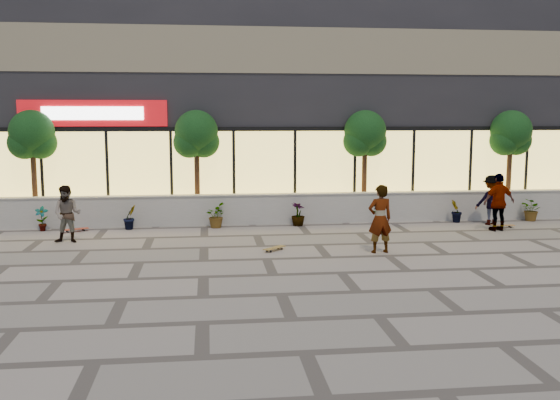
{
  "coord_description": "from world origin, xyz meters",
  "views": [
    {
      "loc": [
        -3.13,
        -14.23,
        3.73
      ],
      "look_at": [
        -1.06,
        3.5,
        1.3
      ],
      "focal_mm": 40.0,
      "sensor_mm": 36.0,
      "label": 1
    }
  ],
  "objects": [
    {
      "name": "tree_east",
      "position": [
        8.0,
        7.7,
        2.99
      ],
      "size": [
        1.6,
        1.5,
        3.92
      ],
      "color": "#492A1A",
      "rests_on": "ground"
    },
    {
      "name": "shrub_f",
      "position": [
        5.5,
        6.45,
        0.41
      ],
      "size": [
        0.55,
        0.57,
        0.81
      ],
      "primitive_type": "imported",
      "rotation": [
        0.0,
        0.0,
        4.1
      ],
      "color": "black",
      "rests_on": "ground"
    },
    {
      "name": "shrub_e",
      "position": [
        2.7,
        6.45,
        0.41
      ],
      "size": [
        0.46,
        0.35,
        0.81
      ],
      "primitive_type": "imported",
      "rotation": [
        0.0,
        0.0,
        3.28
      ],
      "color": "black",
      "rests_on": "ground"
    },
    {
      "name": "skateboard_right_near",
      "position": [
        6.67,
        5.31,
        0.08
      ],
      "size": [
        0.77,
        0.28,
        0.09
      ],
      "rotation": [
        0.0,
        0.0,
        -0.12
      ],
      "color": "#966331",
      "rests_on": "ground"
    },
    {
      "name": "ground",
      "position": [
        0.0,
        0.0,
        0.0
      ],
      "size": [
        80.0,
        80.0,
        0.0
      ],
      "primitive_type": "plane",
      "color": "gray",
      "rests_on": "ground"
    },
    {
      "name": "skater_right_near",
      "position": [
        6.23,
        4.78,
        0.94
      ],
      "size": [
        1.16,
        0.62,
        1.88
      ],
      "primitive_type": "imported",
      "rotation": [
        0.0,
        0.0,
        3.3
      ],
      "color": "white",
      "rests_on": "ground"
    },
    {
      "name": "shrub_a",
      "position": [
        -8.5,
        6.45,
        0.41
      ],
      "size": [
        0.43,
        0.29,
        0.81
      ],
      "primitive_type": "imported",
      "color": "black",
      "rests_on": "ground"
    },
    {
      "name": "skater_left",
      "position": [
        -7.25,
        4.45,
        0.85
      ],
      "size": [
        0.89,
        0.73,
        1.7
      ],
      "primitive_type": "imported",
      "rotation": [
        0.0,
        0.0,
        -0.11
      ],
      "color": "#887D57",
      "rests_on": "ground"
    },
    {
      "name": "skateboard_left",
      "position": [
        -7.4,
        6.2,
        0.08
      ],
      "size": [
        0.83,
        0.54,
        0.1
      ],
      "rotation": [
        0.0,
        0.0,
        0.44
      ],
      "color": "#AE3A20",
      "rests_on": "ground"
    },
    {
      "name": "shrub_d",
      "position": [
        -0.1,
        6.45,
        0.41
      ],
      "size": [
        0.64,
        0.64,
        0.81
      ],
      "primitive_type": "imported",
      "rotation": [
        0.0,
        0.0,
        2.46
      ],
      "color": "black",
      "rests_on": "ground"
    },
    {
      "name": "tree_mideast",
      "position": [
        2.5,
        7.7,
        2.99
      ],
      "size": [
        1.6,
        1.5,
        3.92
      ],
      "color": "#492A1A",
      "rests_on": "ground"
    },
    {
      "name": "shrub_g",
      "position": [
        8.3,
        6.45,
        0.41
      ],
      "size": [
        0.77,
        0.84,
        0.81
      ],
      "primitive_type": "imported",
      "rotation": [
        0.0,
        0.0,
        4.92
      ],
      "color": "black",
      "rests_on": "ground"
    },
    {
      "name": "planter_wall",
      "position": [
        0.0,
        7.0,
        0.52
      ],
      "size": [
        22.0,
        0.42,
        1.04
      ],
      "color": "silver",
      "rests_on": "ground"
    },
    {
      "name": "tree_midwest",
      "position": [
        -3.5,
        7.7,
        2.99
      ],
      "size": [
        1.6,
        1.5,
        3.92
      ],
      "color": "#492A1A",
      "rests_on": "ground"
    },
    {
      "name": "skateboard_center",
      "position": [
        -1.32,
        2.62,
        0.08
      ],
      "size": [
        0.7,
        0.67,
        0.09
      ],
      "rotation": [
        0.0,
        0.0,
        0.75
      ],
      "color": "olive",
      "rests_on": "ground"
    },
    {
      "name": "skater_right_far",
      "position": [
        6.5,
        5.9,
        0.85
      ],
      "size": [
        1.13,
        0.69,
        1.71
      ],
      "primitive_type": "imported",
      "rotation": [
        0.0,
        0.0,
        3.19
      ],
      "color": "maroon",
      "rests_on": "ground"
    },
    {
      "name": "tree_west",
      "position": [
        -9.0,
        7.7,
        2.99
      ],
      "size": [
        1.6,
        1.5,
        3.92
      ],
      "color": "#492A1A",
      "rests_on": "ground"
    },
    {
      "name": "skater_center",
      "position": [
        1.51,
        2.05,
        0.94
      ],
      "size": [
        0.74,
        0.54,
        1.87
      ],
      "primitive_type": "imported",
      "rotation": [
        0.0,
        0.0,
        3.28
      ],
      "color": "white",
      "rests_on": "ground"
    },
    {
      "name": "shrub_b",
      "position": [
        -5.7,
        6.45,
        0.41
      ],
      "size": [
        0.57,
        0.57,
        0.81
      ],
      "primitive_type": "imported",
      "rotation": [
        0.0,
        0.0,
        0.82
      ],
      "color": "black",
      "rests_on": "ground"
    },
    {
      "name": "shrub_c",
      "position": [
        -2.9,
        6.45,
        0.41
      ],
      "size": [
        0.68,
        0.77,
        0.81
      ],
      "primitive_type": "imported",
      "rotation": [
        0.0,
        0.0,
        1.64
      ],
      "color": "black",
      "rests_on": "ground"
    },
    {
      "name": "retail_building",
      "position": [
        -0.0,
        12.49,
        4.25
      ],
      "size": [
        24.0,
        9.17,
        8.5
      ],
      "color": "#252429",
      "rests_on": "ground"
    }
  ]
}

